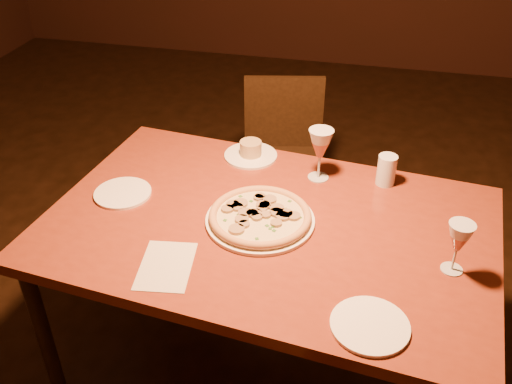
# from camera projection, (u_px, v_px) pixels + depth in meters

# --- Properties ---
(floor) EXTENTS (7.00, 7.00, 0.00)m
(floor) POSITION_uv_depth(u_px,v_px,m) (227.00, 364.00, 2.37)
(floor) COLOR black
(floor) RESTS_ON ground
(dining_table) EXTENTS (1.56, 1.09, 0.78)m
(dining_table) POSITION_uv_depth(u_px,v_px,m) (268.00, 239.00, 1.92)
(dining_table) COLOR maroon
(dining_table) RESTS_ON floor
(chair_far) EXTENTS (0.48, 0.48, 0.83)m
(chair_far) POSITION_uv_depth(u_px,v_px,m) (283.00, 153.00, 2.89)
(chair_far) COLOR black
(chair_far) RESTS_ON floor
(pizza_plate) EXTENTS (0.36, 0.36, 0.04)m
(pizza_plate) POSITION_uv_depth(u_px,v_px,m) (260.00, 217.00, 1.87)
(pizza_plate) COLOR white
(pizza_plate) RESTS_ON dining_table
(ramekin_saucer) EXTENTS (0.21, 0.21, 0.07)m
(ramekin_saucer) POSITION_uv_depth(u_px,v_px,m) (251.00, 152.00, 2.23)
(ramekin_saucer) COLOR white
(ramekin_saucer) RESTS_ON dining_table
(wine_glass_far) EXTENTS (0.09, 0.09, 0.20)m
(wine_glass_far) POSITION_uv_depth(u_px,v_px,m) (320.00, 155.00, 2.05)
(wine_glass_far) COLOR #AF5D49
(wine_glass_far) RESTS_ON dining_table
(wine_glass_right) EXTENTS (0.08, 0.08, 0.17)m
(wine_glass_right) POSITION_uv_depth(u_px,v_px,m) (457.00, 248.00, 1.64)
(wine_glass_right) COLOR #AF5D49
(wine_glass_right) RESTS_ON dining_table
(water_tumbler) EXTENTS (0.07, 0.07, 0.11)m
(water_tumbler) POSITION_uv_depth(u_px,v_px,m) (386.00, 170.00, 2.04)
(water_tumbler) COLOR silver
(water_tumbler) RESTS_ON dining_table
(side_plate_left) EXTENTS (0.20, 0.20, 0.01)m
(side_plate_left) POSITION_uv_depth(u_px,v_px,m) (123.00, 193.00, 2.01)
(side_plate_left) COLOR white
(side_plate_left) RESTS_ON dining_table
(side_plate_near) EXTENTS (0.21, 0.21, 0.01)m
(side_plate_near) POSITION_uv_depth(u_px,v_px,m) (370.00, 326.00, 1.50)
(side_plate_near) COLOR white
(side_plate_near) RESTS_ON dining_table
(menu_card) EXTENTS (0.18, 0.24, 0.00)m
(menu_card) POSITION_uv_depth(u_px,v_px,m) (166.00, 266.00, 1.70)
(menu_card) COLOR beige
(menu_card) RESTS_ON dining_table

